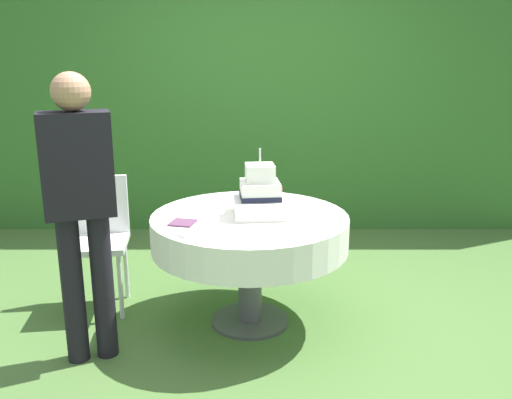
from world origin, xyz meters
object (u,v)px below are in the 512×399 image
serving_plate_near (269,237)px  serving_plate_far (192,233)px  napkin_stack (184,223)px  serving_plate_left (305,222)px  garden_chair (99,230)px  cake_table (251,233)px  wedding_cake (262,196)px  standing_person (82,201)px

serving_plate_near → serving_plate_far: 0.43m
napkin_stack → serving_plate_near: bearing=-27.2°
serving_plate_left → garden_chair: bearing=163.0°
cake_table → serving_plate_far: 0.50m
wedding_cake → napkin_stack: (-0.46, -0.18, -0.11)m
wedding_cake → serving_plate_far: wedding_cake is taller
serving_plate_left → standing_person: 1.26m
standing_person → serving_plate_left: bearing=12.4°
napkin_stack → garden_chair: size_ratio=0.16×
cake_table → serving_plate_far: serving_plate_far is taller
serving_plate_near → standing_person: 1.02m
serving_plate_near → garden_chair: bearing=148.9°
serving_plate_left → standing_person: bearing=-167.6°
standing_person → napkin_stack: bearing=26.5°
napkin_stack → standing_person: 0.60m
serving_plate_left → cake_table: bearing=154.8°
cake_table → garden_chair: 1.06m
serving_plate_near → napkin_stack: bearing=152.8°
cake_table → serving_plate_left: 0.38m
cake_table → serving_plate_far: size_ratio=8.29×
cake_table → serving_plate_left: serving_plate_left is taller
serving_plate_left → garden_chair: (-1.35, 0.41, -0.19)m
serving_plate_far → napkin_stack: serving_plate_far is taller
cake_table → standing_person: bearing=-154.9°
serving_plate_far → cake_table: bearing=48.6°
serving_plate_near → garden_chair: (-1.13, 0.68, -0.19)m
wedding_cake → garden_chair: 1.16m
serving_plate_far → standing_person: bearing=-174.5°
serving_plate_near → garden_chair: 1.33m
serving_plate_far → serving_plate_left: size_ratio=1.23×
serving_plate_far → garden_chair: 0.96m
serving_plate_far → garden_chair: size_ratio=0.17×
cake_table → serving_plate_near: size_ratio=10.68×
serving_plate_near → standing_person: bearing=179.9°
garden_chair → standing_person: 0.79m
cake_table → serving_plate_left: (0.32, -0.15, 0.12)m
serving_plate_near → serving_plate_left: size_ratio=0.95×
cake_table → wedding_cake: bearing=9.7°
cake_table → wedding_cake: 0.24m
cake_table → wedding_cake: (0.07, 0.01, 0.23)m
serving_plate_far → napkin_stack: (-0.07, 0.20, -0.00)m
serving_plate_near → napkin_stack: size_ratio=0.82×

